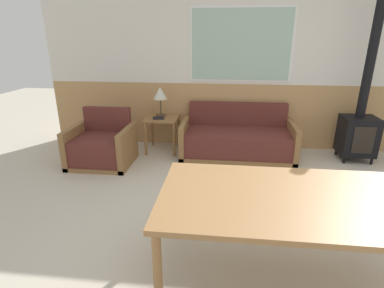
{
  "coord_description": "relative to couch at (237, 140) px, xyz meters",
  "views": [
    {
      "loc": [
        -0.6,
        -2.37,
        1.8
      ],
      "look_at": [
        -1.0,
        1.16,
        0.52
      ],
      "focal_mm": 28.0,
      "sensor_mm": 36.0,
      "label": 1
    }
  ],
  "objects": [
    {
      "name": "table_lamp",
      "position": [
        -1.25,
        0.15,
        0.68
      ],
      "size": [
        0.23,
        0.23,
        0.47
      ],
      "color": "#4C3823",
      "rests_on": "side_table"
    },
    {
      "name": "book_stack",
      "position": [
        -1.25,
        -0.04,
        0.34
      ],
      "size": [
        0.19,
        0.15,
        0.02
      ],
      "color": "black",
      "rests_on": "side_table"
    },
    {
      "name": "side_table",
      "position": [
        -1.21,
        0.06,
        0.23
      ],
      "size": [
        0.52,
        0.52,
        0.57
      ],
      "color": "olive",
      "rests_on": "ground_plane"
    },
    {
      "name": "wood_stove",
      "position": [
        1.79,
        0.02,
        0.39
      ],
      "size": [
        0.49,
        0.44,
        2.57
      ],
      "color": "black",
      "rests_on": "ground_plane"
    },
    {
      "name": "armchair",
      "position": [
        -2.0,
        -0.56,
        0.01
      ],
      "size": [
        0.88,
        0.74,
        0.79
      ],
      "rotation": [
        0.0,
        0.0,
        0.13
      ],
      "color": "olive",
      "rests_on": "ground_plane"
    },
    {
      "name": "ground_plane",
      "position": [
        0.39,
        -2.16,
        -0.25
      ],
      "size": [
        16.0,
        16.0,
        0.0
      ],
      "primitive_type": "plane",
      "color": "beige"
    },
    {
      "name": "dining_table",
      "position": [
        0.25,
        -2.58,
        0.42
      ],
      "size": [
        1.83,
        1.02,
        0.72
      ],
      "color": "#9E7042",
      "rests_on": "ground_plane"
    },
    {
      "name": "wall_back",
      "position": [
        0.37,
        0.46,
        1.12
      ],
      "size": [
        7.2,
        0.09,
        2.7
      ],
      "color": "tan",
      "rests_on": "ground_plane"
    },
    {
      "name": "couch",
      "position": [
        0.0,
        0.0,
        0.0
      ],
      "size": [
        1.75,
        0.8,
        0.79
      ],
      "color": "olive",
      "rests_on": "ground_plane"
    }
  ]
}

